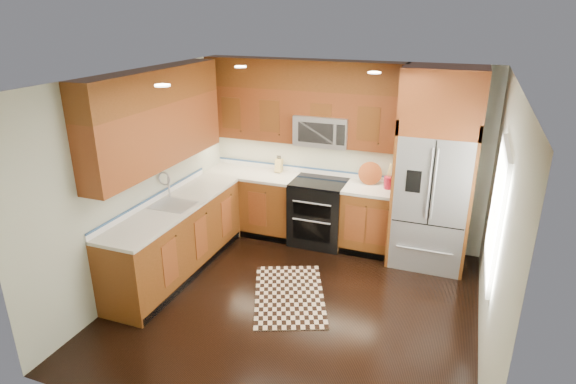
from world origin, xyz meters
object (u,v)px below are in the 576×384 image
at_px(refrigerator, 435,170).
at_px(knife_block, 279,165).
at_px(range, 318,212).
at_px(utensil_crock, 389,180).
at_px(rug, 289,295).

distance_m(refrigerator, knife_block, 2.28).
bearing_deg(range, utensil_crock, 4.58).
bearing_deg(knife_block, utensil_crock, -4.83).
distance_m(refrigerator, utensil_crock, 0.65).
height_order(range, knife_block, knife_block).
relative_size(range, rug, 0.69).
relative_size(range, knife_block, 3.72).
distance_m(range, utensil_crock, 1.13).
relative_size(rug, utensil_crock, 3.90).
bearing_deg(utensil_crock, knife_block, 175.17).
distance_m(range, refrigerator, 1.76).
height_order(range, rug, range).
relative_size(knife_block, utensil_crock, 0.73).
bearing_deg(utensil_crock, rug, -118.31).
height_order(refrigerator, knife_block, refrigerator).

